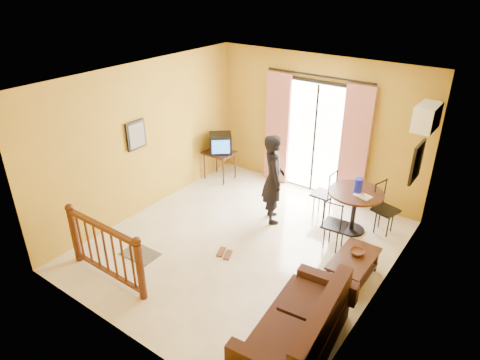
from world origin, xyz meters
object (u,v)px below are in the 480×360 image
Objects in this scene: television at (220,143)px; coffee_table at (353,265)px; standing_person at (273,179)px; dining_table at (355,200)px; sofa at (301,330)px.

coffee_table is (3.72, -1.55, -0.57)m from television.
television is 0.38× the size of standing_person.
dining_table is 0.56× the size of standing_person.
television is 0.67× the size of coffee_table.
standing_person is at bearing 122.67° from sofa.
dining_table reaches higher than coffee_table.
coffee_table is at bearing 84.24° from sofa.
sofa is 3.09m from standing_person.
standing_person is (-1.90, 2.38, 0.52)m from sofa.
standing_person reaches higher than sofa.
television is at bearing 157.42° from coffee_table.
dining_table is 2.96m from sofa.
dining_table is 1.00× the size of coffee_table.
sofa is at bearing -89.82° from coffee_table.
dining_table is at bearing 112.84° from coffee_table.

